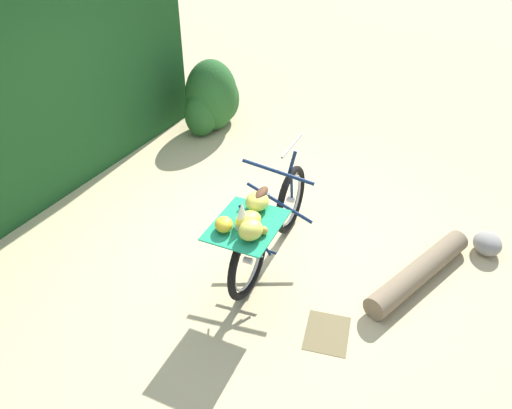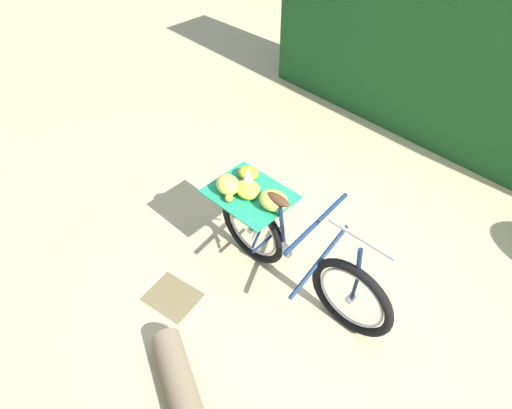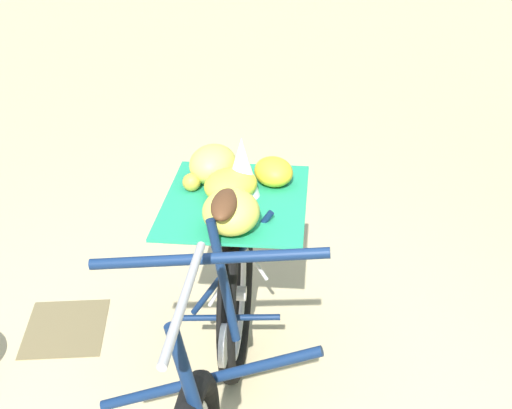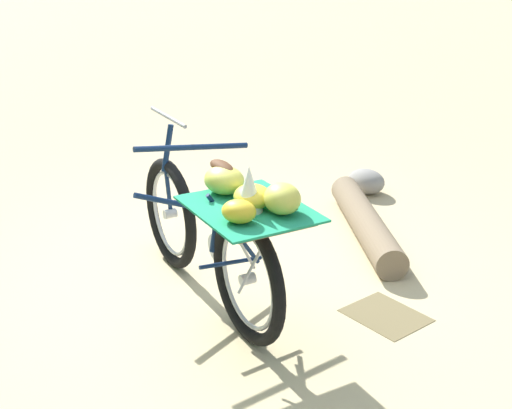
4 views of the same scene
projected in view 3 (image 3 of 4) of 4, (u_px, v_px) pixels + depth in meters
bicycle at (223, 318)px, 2.57m from camera, size 1.80×0.80×1.03m
leaf_litter_patch at (66, 328)px, 3.36m from camera, size 0.44×0.36×0.01m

